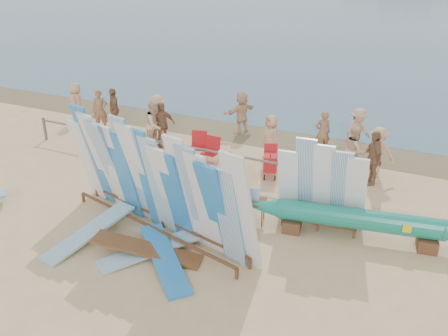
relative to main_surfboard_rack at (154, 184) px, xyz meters
The scene contains 27 objects.
ground 2.34m from the main_surfboard_rack, 153.51° to the left, with size 160.00×160.00×0.00m, color #DDB47F.
wet_sand_strip 8.33m from the main_surfboard_rack, 101.85° to the left, with size 40.00×2.60×0.01m, color brown.
fence 4.26m from the main_surfboard_rack, 113.72° to the left, with size 12.08×0.08×0.90m.
main_surfboard_rack is the anchor object (origin of this frame).
side_surfboard_rack 4.31m from the main_surfboard_rack, 28.39° to the left, with size 2.28×0.88×2.59m.
outrigger_canoe 5.25m from the main_surfboard_rack, 21.65° to the left, with size 6.10×1.59×0.87m.
vendor_table 2.76m from the main_surfboard_rack, 37.27° to the left, with size 0.87×0.70×1.02m.
flat_board_b 1.70m from the main_surfboard_rack, 61.63° to the right, with size 0.56×2.70×0.07m, color #7FB6CC.
flat_board_d 2.03m from the main_surfboard_rack, 49.65° to the right, with size 0.56×2.70×0.07m, color #287DC9.
flat_board_c 1.79m from the main_surfboard_rack, 68.07° to the right, with size 0.56×2.70×0.07m, color brown.
flat_board_a 2.19m from the main_surfboard_rack, 141.40° to the right, with size 0.56×2.70×0.07m, color #7FB6CC.
beach_chair_left 5.00m from the main_surfboard_rack, 100.39° to the left, with size 0.57×0.59×0.86m.
beach_chair_right 5.36m from the main_surfboard_rack, 106.59° to the left, with size 0.69×0.71×0.88m.
stroller 4.82m from the main_surfboard_rack, 72.05° to the left, with size 0.75×0.88×1.03m.
beachgoer_2 6.01m from the main_surfboard_rack, 123.29° to the left, with size 0.89×0.43×1.84m, color beige.
beachgoer_extra_0 7.54m from the main_surfboard_rack, 52.80° to the left, with size 1.10×0.45×1.70m, color tan.
beachgoer_3 6.83m from the main_surfboard_rack, 122.39° to the left, with size 1.16×0.48×1.80m, color tan.
beachgoer_4 6.17m from the main_surfboard_rack, 121.10° to the left, with size 1.00×0.43×1.70m, color #8C6042.
beachgoer_9 8.46m from the main_surfboard_rack, 64.95° to the left, with size 1.11×0.46×1.72m, color tan.
beachgoer_8 7.15m from the main_surfboard_rack, 57.58° to the left, with size 0.78×0.37×1.60m, color beige.
beachgoer_6 6.01m from the main_surfboard_rack, 80.98° to the left, with size 0.80×0.38×1.63m, color tan.
beachgoer_0 10.17m from the main_surfboard_rack, 142.62° to the left, with size 0.84×0.40×1.72m, color tan.
beachgoer_10 7.06m from the main_surfboard_rack, 50.05° to the left, with size 1.03×0.45×1.76m, color #8C6042.
beachgoer_5 8.03m from the main_surfboard_rack, 97.86° to the left, with size 1.60×0.52×1.73m, color beige.
beachgoer_7 7.62m from the main_surfboard_rack, 71.27° to the left, with size 0.59×0.32×1.61m, color #8C6042.
beachgoer_extra_1 8.55m from the main_surfboard_rack, 134.73° to the left, with size 1.02×0.44×1.74m, color #8C6042.
beachgoer_1 8.61m from the main_surfboard_rack, 138.44° to the left, with size 0.62×0.34×1.70m, color #8C6042.
Camera 1 is at (7.94, -9.69, 6.64)m, focal length 38.00 mm.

